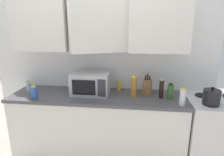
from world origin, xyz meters
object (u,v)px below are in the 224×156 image
object	(u,v)px
kettle	(212,97)
microwave	(91,83)
knife_block	(147,87)
bottle_yellow_mustard	(119,85)
bottle_soy_dark	(161,89)
bottle_green_oil	(170,92)
bottle_white_jar	(183,97)
stove_range	(216,134)
bottle_blue_cleaner	(34,93)
bottle_amber_vinegar	(134,87)
bottle_clear_tall	(28,86)

from	to	relation	value
kettle	microwave	distance (m)	1.45
knife_block	bottle_yellow_mustard	distance (m)	0.40
kettle	bottle_soy_dark	distance (m)	0.56
microwave	bottle_yellow_mustard	world-z (taller)	microwave
bottle_green_oil	bottle_white_jar	size ratio (longest dim) A/B	1.00
bottle_green_oil	bottle_yellow_mustard	bearing A→B (deg)	159.01
kettle	bottle_yellow_mustard	xyz separation A→B (m)	(-1.08, 0.37, -0.02)
knife_block	bottle_yellow_mustard	xyz separation A→B (m)	(-0.38, 0.12, -0.03)
microwave	knife_block	size ratio (longest dim) A/B	1.70
stove_range	bottle_white_jar	bearing A→B (deg)	-159.03
microwave	kettle	bearing A→B (deg)	-8.19
bottle_blue_cleaner	bottle_soy_dark	size ratio (longest dim) A/B	0.67
knife_block	bottle_amber_vinegar	bearing A→B (deg)	-146.73
kettle	bottle_amber_vinegar	size ratio (longest dim) A/B	0.75
microwave	bottle_amber_vinegar	distance (m)	0.56
stove_range	bottle_yellow_mustard	size ratio (longest dim) A/B	5.74
kettle	bottle_amber_vinegar	distance (m)	0.89
stove_range	bottle_green_oil	xyz separation A→B (m)	(-0.60, -0.02, 0.54)
stove_range	knife_block	xyz separation A→B (m)	(-0.88, 0.11, 0.55)
bottle_soy_dark	knife_block	bearing A→B (deg)	150.19
stove_range	bottle_white_jar	world-z (taller)	bottle_white_jar
bottle_yellow_mustard	kettle	bearing A→B (deg)	-18.72
bottle_green_oil	knife_block	bearing A→B (deg)	154.27
microwave	knife_block	distance (m)	0.73
knife_block	bottle_soy_dark	xyz separation A→B (m)	(0.17, -0.10, 0.01)
bottle_white_jar	bottle_clear_tall	bearing A→B (deg)	172.75
microwave	bottle_blue_cleaner	bearing A→B (deg)	-158.70
microwave	bottle_amber_vinegar	xyz separation A→B (m)	(0.56, -0.07, -0.01)
microwave	bottle_clear_tall	bearing A→B (deg)	-179.64
bottle_soy_dark	bottle_green_oil	size ratio (longest dim) A/B	1.21
bottle_blue_cleaner	bottle_yellow_mustard	world-z (taller)	bottle_blue_cleaner
microwave	bottle_green_oil	world-z (taller)	microwave
kettle	microwave	bearing A→B (deg)	171.81
knife_block	bottle_green_oil	size ratio (longest dim) A/B	1.39
bottle_amber_vinegar	bottle_clear_tall	world-z (taller)	bottle_amber_vinegar
kettle	microwave	size ratio (longest dim) A/B	0.42
stove_range	microwave	world-z (taller)	microwave
knife_block	bottle_white_jar	xyz separation A→B (m)	(0.38, -0.30, -0.01)
knife_block	bottle_yellow_mustard	bearing A→B (deg)	162.63
kettle	bottle_blue_cleaner	world-z (taller)	kettle
knife_block	bottle_blue_cleaner	distance (m)	1.42
kettle	bottle_yellow_mustard	bearing A→B (deg)	161.28
bottle_blue_cleaner	bottle_green_oil	bearing A→B (deg)	5.77
bottle_soy_dark	bottle_white_jar	distance (m)	0.29
bottle_soy_dark	bottle_yellow_mustard	distance (m)	0.59
kettle	bottle_green_oil	size ratio (longest dim) A/B	0.99
microwave	bottle_blue_cleaner	distance (m)	0.71
knife_block	kettle	bearing A→B (deg)	-19.43
bottle_green_oil	kettle	bearing A→B (deg)	-15.19
knife_block	bottle_amber_vinegar	size ratio (longest dim) A/B	1.04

